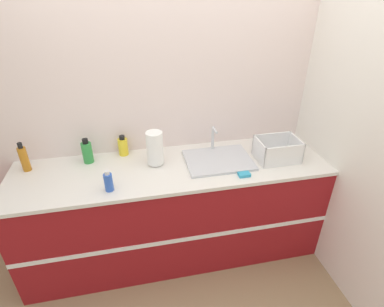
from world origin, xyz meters
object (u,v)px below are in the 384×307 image
at_px(sink, 218,159).
at_px(bottle_green, 87,152).
at_px(bottle_blue, 108,182).
at_px(paper_towel_roll, 155,148).
at_px(bottle_amber, 24,158).
at_px(bottle_yellow, 123,146).
at_px(dish_rack, 277,151).

bearing_deg(sink, bottle_green, 169.10).
xyz_separation_m(sink, bottle_blue, (-0.87, -0.23, 0.06)).
bearing_deg(paper_towel_roll, bottle_amber, 173.53).
height_order(paper_towel_roll, bottle_yellow, paper_towel_roll).
xyz_separation_m(paper_towel_roll, bottle_amber, (-1.00, 0.11, -0.04)).
relative_size(bottle_amber, bottle_yellow, 1.36).
xyz_separation_m(paper_towel_roll, bottle_yellow, (-0.25, 0.21, -0.06)).
bearing_deg(bottle_blue, dish_rack, 6.87).
relative_size(paper_towel_roll, bottle_green, 1.34).
xyz_separation_m(paper_towel_roll, bottle_green, (-0.54, 0.14, -0.05)).
relative_size(sink, bottle_amber, 2.23).
xyz_separation_m(bottle_yellow, bottle_green, (-0.28, -0.07, 0.01)).
height_order(dish_rack, bottle_amber, bottle_amber).
height_order(dish_rack, bottle_blue, dish_rack).
bearing_deg(sink, paper_towel_roll, 173.41).
height_order(paper_towel_roll, bottle_amber, paper_towel_roll).
distance_m(dish_rack, bottle_green, 1.55).
xyz_separation_m(dish_rack, bottle_blue, (-1.35, -0.16, 0.00)).
distance_m(paper_towel_roll, dish_rack, 1.00).
xyz_separation_m(bottle_blue, bottle_green, (-0.18, 0.43, 0.02)).
bearing_deg(paper_towel_roll, sink, -6.59).
relative_size(bottle_amber, bottle_blue, 1.48).
distance_m(bottle_yellow, bottle_blue, 0.51).
xyz_separation_m(paper_towel_roll, dish_rack, (0.99, -0.13, -0.07)).
relative_size(paper_towel_roll, bottle_amber, 1.17).
height_order(dish_rack, bottle_yellow, dish_rack).
bearing_deg(dish_rack, bottle_blue, -173.13).
bearing_deg(bottle_amber, bottle_yellow, 7.35).
bearing_deg(bottle_amber, paper_towel_roll, -6.47).
xyz_separation_m(bottle_amber, bottle_blue, (0.64, -0.40, -0.03)).
relative_size(sink, bottle_blue, 3.30).
bearing_deg(bottle_amber, sink, -6.51).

